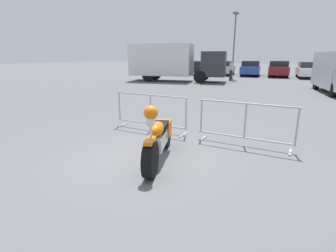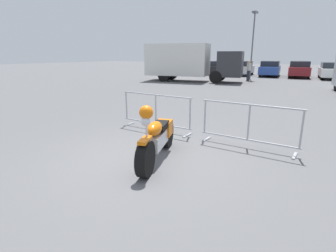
{
  "view_description": "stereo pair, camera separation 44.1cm",
  "coord_description": "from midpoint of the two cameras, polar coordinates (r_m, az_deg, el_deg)",
  "views": [
    {
      "loc": [
        2.92,
        -4.3,
        2.18
      ],
      "look_at": [
        0.22,
        0.55,
        0.65
      ],
      "focal_mm": 28.0,
      "sensor_mm": 36.0,
      "label": 1
    },
    {
      "loc": [
        3.3,
        -4.07,
        2.18
      ],
      "look_at": [
        0.22,
        0.55,
        0.65
      ],
      "focal_mm": 28.0,
      "sensor_mm": 36.0,
      "label": 2
    }
  ],
  "objects": [
    {
      "name": "pedestrian",
      "position": [
        23.44,
        13.04,
        11.93
      ],
      "size": [
        0.48,
        0.48,
        1.69
      ],
      "rotation": [
        0.0,
        0.0,
        5.49
      ],
      "color": "#262838",
      "rests_on": "ground"
    },
    {
      "name": "parked_car_silver",
      "position": [
        29.4,
        11.84,
        12.27
      ],
      "size": [
        2.39,
        4.53,
        1.47
      ],
      "rotation": [
        0.0,
        0.0,
        1.72
      ],
      "color": "#B7BABF",
      "rests_on": "ground"
    },
    {
      "name": "motorcycle",
      "position": [
        5.48,
        -4.35,
        -2.51
      ],
      "size": [
        0.98,
        2.24,
        1.31
      ],
      "rotation": [
        0.0,
        0.0,
        -1.22
      ],
      "color": "black",
      "rests_on": "ground"
    },
    {
      "name": "parked_car_black",
      "position": [
        30.1,
        6.78,
        12.53
      ],
      "size": [
        2.35,
        4.45,
        1.44
      ],
      "rotation": [
        0.0,
        0.0,
        1.72
      ],
      "color": "black",
      "rests_on": "ground"
    },
    {
      "name": "crowd_barrier_near",
      "position": [
        7.64,
        -5.48,
        3.05
      ],
      "size": [
        2.36,
        0.46,
        1.07
      ],
      "rotation": [
        0.0,
        0.0,
        0.01
      ],
      "color": "#9EA0A5",
      "rests_on": "ground"
    },
    {
      "name": "parked_car_blue",
      "position": [
        29.0,
        17.12,
        11.93
      ],
      "size": [
        2.46,
        4.66,
        1.51
      ],
      "rotation": [
        0.0,
        0.0,
        1.72
      ],
      "color": "#284799",
      "rests_on": "ground"
    },
    {
      "name": "crowd_barrier_far",
      "position": [
        6.53,
        14.59,
        0.48
      ],
      "size": [
        2.36,
        0.46,
        1.07
      ],
      "rotation": [
        0.0,
        0.0,
        0.01
      ],
      "color": "#9EA0A5",
      "rests_on": "ground"
    },
    {
      "name": "parked_car_white",
      "position": [
        28.2,
        27.79,
        10.75
      ],
      "size": [
        2.4,
        4.55,
        1.47
      ],
      "rotation": [
        0.0,
        0.0,
        1.72
      ],
      "color": "white",
      "rests_on": "ground"
    },
    {
      "name": "box_truck",
      "position": [
        22.02,
        0.3,
        13.98
      ],
      "size": [
        8.01,
        4.01,
        2.98
      ],
      "rotation": [
        0.0,
        0.0,
        0.24
      ],
      "color": "silver",
      "rests_on": "ground"
    },
    {
      "name": "street_lamp",
      "position": [
        25.16,
        13.79,
        18.47
      ],
      "size": [
        0.36,
        0.7,
        5.68
      ],
      "color": "#595B60",
      "rests_on": "ground"
    },
    {
      "name": "parked_car_red",
      "position": [
        31.52,
        2.46,
        12.74
      ],
      "size": [
        2.34,
        4.44,
        1.44
      ],
      "rotation": [
        0.0,
        0.0,
        1.72
      ],
      "color": "#B21E19",
      "rests_on": "ground"
    },
    {
      "name": "parked_car_maroon",
      "position": [
        28.75,
        22.47,
        11.46
      ],
      "size": [
        2.5,
        4.74,
        1.53
      ],
      "rotation": [
        0.0,
        0.0,
        1.72
      ],
      "color": "maroon",
      "rests_on": "ground"
    },
    {
      "name": "ground_plane",
      "position": [
        5.65,
        -6.93,
        -7.41
      ],
      "size": [
        120.0,
        120.0,
        0.0
      ],
      "primitive_type": "plane",
      "color": "#5B5B5E"
    }
  ]
}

